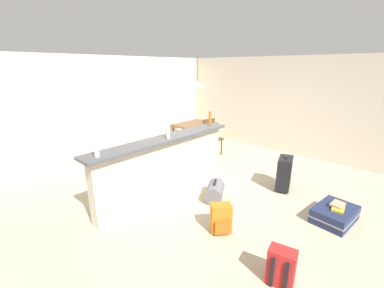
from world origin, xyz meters
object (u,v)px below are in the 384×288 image
(bottle_amber, at_px, (210,118))
(backpack_orange, at_px, (221,219))
(bottle_white, at_px, (168,132))
(pendant_lamp, at_px, (198,84))
(book_stack, at_px, (338,207))
(suitcase_upright_black, at_px, (284,173))
(bottle_clear, at_px, (96,149))
(suitcase_flat_navy, at_px, (335,214))
(duffel_bag_grey, at_px, (215,191))
(dining_chair_near_partition, at_px, (211,135))
(dining_table, at_px, (195,127))
(backpack_red, at_px, (281,267))

(bottle_amber, relative_size, backpack_orange, 0.69)
(bottle_white, height_order, backpack_orange, bottle_white)
(pendant_lamp, xyz_separation_m, book_stack, (-1.20, -3.83, -1.55))
(suitcase_upright_black, bearing_deg, bottle_amber, 103.22)
(pendant_lamp, distance_m, book_stack, 4.30)
(bottle_clear, bearing_deg, suitcase_flat_navy, -45.74)
(duffel_bag_grey, distance_m, book_stack, 1.89)
(bottle_white, xyz_separation_m, dining_chair_near_partition, (2.28, 0.85, -0.66))
(dining_table, height_order, backpack_orange, dining_table)
(dining_table, distance_m, backpack_orange, 3.74)
(pendant_lamp, bearing_deg, bottle_white, -149.47)
(bottle_white, bearing_deg, dining_chair_near_partition, 20.50)
(suitcase_upright_black, xyz_separation_m, duffel_bag_grey, (-1.17, 0.73, -0.18))
(suitcase_flat_navy, relative_size, duffel_bag_grey, 1.52)
(bottle_amber, relative_size, backpack_red, 0.69)
(dining_chair_near_partition, distance_m, book_stack, 3.52)
(suitcase_flat_navy, distance_m, backpack_red, 1.66)
(backpack_orange, bearing_deg, bottle_clear, 127.34)
(bottle_clear, xyz_separation_m, dining_table, (3.54, 1.40, -0.54))
(dining_chair_near_partition, relative_size, book_stack, 3.03)
(dining_table, bearing_deg, suitcase_flat_navy, -106.47)
(suitcase_flat_navy, relative_size, backpack_red, 2.05)
(dining_chair_near_partition, bearing_deg, suitcase_upright_black, -106.59)
(dining_chair_near_partition, bearing_deg, bottle_white, -159.50)
(bottle_white, distance_m, dining_chair_near_partition, 2.53)
(suitcase_flat_navy, height_order, book_stack, book_stack)
(bottle_clear, bearing_deg, backpack_orange, -52.66)
(bottle_clear, height_order, book_stack, bottle_clear)
(bottle_clear, distance_m, duffel_bag_grey, 2.12)
(book_stack, bearing_deg, suitcase_flat_navy, 74.71)
(bottle_white, distance_m, duffel_bag_grey, 1.31)
(suitcase_flat_navy, relative_size, backpack_orange, 2.05)
(bottle_white, relative_size, dining_table, 0.19)
(pendant_lamp, bearing_deg, dining_table, 137.50)
(duffel_bag_grey, height_order, book_stack, duffel_bag_grey)
(duffel_bag_grey, bearing_deg, bottle_white, 121.76)
(bottle_clear, distance_m, book_stack, 3.57)
(bottle_amber, height_order, suitcase_upright_black, bottle_amber)
(dining_table, relative_size, pendant_lamp, 1.36)
(bottle_amber, relative_size, book_stack, 0.94)
(dining_table, height_order, dining_chair_near_partition, dining_chair_near_partition)
(bottle_clear, bearing_deg, bottle_amber, 1.38)
(bottle_clear, height_order, pendant_lamp, pendant_lamp)
(dining_table, relative_size, backpack_orange, 2.62)
(suitcase_upright_black, xyz_separation_m, book_stack, (-0.48, -1.03, -0.08))
(bottle_clear, relative_size, backpack_red, 0.54)
(backpack_red, bearing_deg, dining_table, 53.21)
(bottle_clear, bearing_deg, duffel_bag_grey, -23.03)
(backpack_red, relative_size, duffel_bag_grey, 0.74)
(bottle_white, height_order, duffel_bag_grey, bottle_white)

